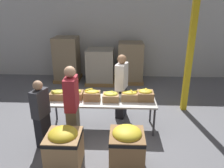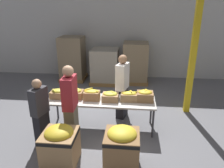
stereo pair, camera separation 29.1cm
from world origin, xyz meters
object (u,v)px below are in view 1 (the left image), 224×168
Objects in this scene: pallet_stack_0 at (130,63)px; volunteer_1 at (72,107)px; banana_box_0 at (58,94)px; support_pillar at (191,42)px; banana_box_5 at (145,95)px; pallet_stack_1 at (100,66)px; banana_box_3 at (111,96)px; donation_bin_0 at (64,146)px; volunteer_0 at (121,87)px; pallet_stack_2 at (67,60)px; volunteer_2 at (41,114)px; banana_box_1 at (75,94)px; banana_box_4 at (129,96)px; donation_bin_1 at (127,146)px; sorting_table at (101,102)px; banana_box_2 at (92,95)px.

volunteer_1 is at bearing -108.33° from pallet_stack_0.
support_pillar is at bearing 17.95° from banana_box_0.
banana_box_5 is 0.22× the size of volunteer_1.
pallet_stack_0 is 1.19m from pallet_stack_1.
banana_box_0 is 0.84m from volunteer_1.
banana_box_5 is at bearing -140.11° from support_pillar.
banana_box_3 is 1.66m from donation_bin_0.
pallet_stack_2 is at bearing -127.47° from volunteer_0.
volunteer_1 reaches higher than pallet_stack_0.
volunteer_2 is (-0.65, -0.11, -0.14)m from volunteer_1.
support_pillar is at bearing -57.90° from pallet_stack_0.
volunteer_0 is at bearing -41.24° from volunteer_1.
banana_box_5 reaches higher than banana_box_1.
banana_box_1 is at bearing -95.38° from pallet_stack_1.
donation_bin_1 is at bearing -93.30° from banana_box_4.
volunteer_2 is (-1.22, -0.76, 0.04)m from sorting_table.
support_pillar is (2.33, 1.12, 1.29)m from sorting_table.
volunteer_1 is 1.18× the size of volunteer_2.
support_pillar is (1.27, 1.06, 1.11)m from banana_box_5.
banana_box_0 is 0.46× the size of donation_bin_1.
support_pillar reaches higher than pallet_stack_2.
pallet_stack_2 reaches higher than donation_bin_0.
donation_bin_0 is 5.10m from pallet_stack_2.
banana_box_2 is at bearing 179.09° from sorting_table.
volunteer_1 is (0.09, -0.73, 0.01)m from banana_box_1.
banana_box_5 is 0.29× the size of pallet_stack_1.
sorting_table is 3.12× the size of donation_bin_1.
pallet_stack_2 reaches higher than volunteer_0.
donation_bin_1 is 0.48× the size of pallet_stack_2.
support_pillar reaches higher than donation_bin_0.
banana_box_2 reaches higher than banana_box_1.
pallet_stack_0 is at bearing 73.94° from donation_bin_0.
pallet_stack_1 reaches higher than banana_box_4.
volunteer_1 is at bearing -64.31° from volunteer_2.
pallet_stack_1 reaches higher than banana_box_0.
banana_box_5 is at bearing -68.04° from volunteer_1.
sorting_table is at bearing 113.40° from donation_bin_1.
banana_box_1 is 1.02m from volunteer_2.
volunteer_1 is (-0.57, -0.65, 0.18)m from sorting_table.
volunteer_2 reaches higher than banana_box_4.
banana_box_5 is 1.78m from volunteer_1.
sorting_table is at bearing 176.60° from banana_box_3.
banana_box_1 is 3.30m from pallet_stack_1.
banana_box_5 is at bearing 6.27° from banana_box_4.
support_pillar is (1.85, 0.50, 1.13)m from volunteer_0.
pallet_stack_0 reaches higher than banana_box_4.
banana_box_5 is 1.99m from support_pillar.
banana_box_3 is at bearing -151.57° from support_pillar.
donation_bin_1 is 0.21× the size of support_pillar.
banana_box_0 is 0.96× the size of banana_box_2.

